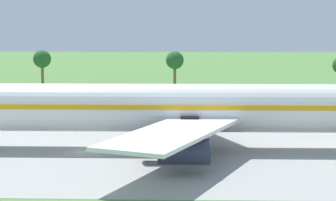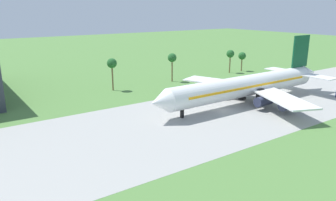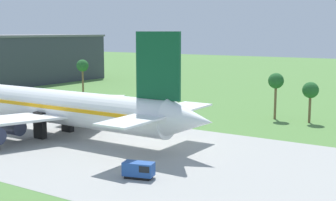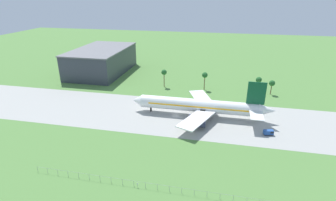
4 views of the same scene
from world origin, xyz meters
TOP-DOWN VIEW (x-y plane):
  - ground_plane at (0.00, 0.00)m, footprint 600.00×600.00m
  - taxiway_strip at (0.00, 0.00)m, footprint 320.00×44.00m
  - jet_airliner at (12.55, 2.52)m, footprint 72.66×51.53m
  - palm_tree_row at (22.67, 42.30)m, footprint 71.64×3.60m

SIDE VIEW (x-z plane):
  - ground_plane at x=0.00m, z-range 0.00..0.00m
  - taxiway_strip at x=0.00m, z-range 0.00..0.02m
  - jet_airliner at x=12.55m, z-range -4.43..15.74m
  - palm_tree_row at x=22.67m, z-range 2.87..14.75m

